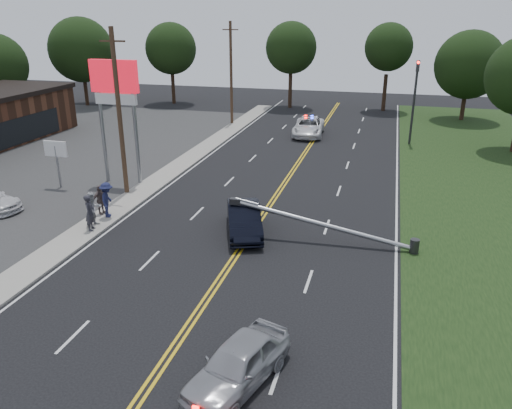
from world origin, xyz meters
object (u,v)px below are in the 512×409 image
(emergency_b, at_px, (308,126))
(waiting_sedan, at_px, (238,364))
(crashed_sedan, at_px, (244,219))
(traffic_signal, at_px, (415,95))
(pylon_sign, at_px, (115,92))
(utility_pole_far, at_px, (231,73))
(bystander_c, at_px, (107,200))
(fallen_streetlight, at_px, (332,227))
(bystander_d, at_px, (100,200))
(utility_pole_mid, at_px, (119,114))
(emergency_a, at_px, (309,127))
(small_sign, at_px, (56,153))
(bystander_a, at_px, (90,213))
(bystander_b, at_px, (93,209))

(emergency_b, bearing_deg, waiting_sedan, -90.35)
(crashed_sedan, bearing_deg, traffic_signal, 48.66)
(pylon_sign, distance_m, waiting_sedan, 21.91)
(traffic_signal, bearing_deg, utility_pole_far, 167.11)
(utility_pole_far, height_order, bystander_c, utility_pole_far)
(fallen_streetlight, height_order, bystander_d, fallen_streetlight)
(utility_pole_far, relative_size, waiting_sedan, 2.38)
(utility_pole_far, xyz_separation_m, emergency_b, (8.26, -2.00, -4.45))
(fallen_streetlight, distance_m, utility_pole_mid, 14.58)
(emergency_a, distance_m, emergency_b, 1.08)
(waiting_sedan, relative_size, emergency_b, 0.96)
(bystander_d, bearing_deg, crashed_sedan, -70.66)
(pylon_sign, bearing_deg, utility_pole_mid, -56.98)
(crashed_sedan, distance_m, emergency_b, 23.90)
(small_sign, distance_m, traffic_signal, 28.72)
(pylon_sign, height_order, bystander_a, pylon_sign)
(fallen_streetlight, bearing_deg, emergency_a, 102.16)
(crashed_sedan, bearing_deg, utility_pole_mid, 136.49)
(emergency_b, relative_size, bystander_b, 2.35)
(fallen_streetlight, distance_m, emergency_a, 23.48)
(utility_pole_far, xyz_separation_m, bystander_b, (0.96, -27.21, -4.04))
(bystander_d, bearing_deg, fallen_streetlight, -70.57)
(utility_pole_far, distance_m, bystander_c, 26.25)
(traffic_signal, distance_m, emergency_b, 10.11)
(bystander_b, bearing_deg, utility_pole_mid, 40.28)
(emergency_b, relative_size, bystander_d, 2.64)
(utility_pole_mid, bearing_deg, emergency_a, 65.99)
(fallen_streetlight, distance_m, waiting_sedan, 10.85)
(waiting_sedan, bearing_deg, bystander_a, 157.89)
(bystander_c, bearing_deg, bystander_d, 46.99)
(traffic_signal, bearing_deg, emergency_b, 167.74)
(pylon_sign, height_order, bystander_d, pylon_sign)
(small_sign, xyz_separation_m, fallen_streetlight, (18.19, -4.00, -1.41))
(small_sign, relative_size, bystander_d, 1.88)
(bystander_b, bearing_deg, emergency_a, 12.66)
(pylon_sign, distance_m, emergency_b, 21.08)
(small_sign, relative_size, utility_pole_far, 0.31)
(small_sign, xyz_separation_m, emergency_a, (13.24, 18.95, -1.54))
(fallen_streetlight, distance_m, bystander_b, 12.49)
(bystander_c, bearing_deg, emergency_b, -36.14)
(small_sign, xyz_separation_m, bystander_c, (5.83, -3.92, -1.23))
(crashed_sedan, xyz_separation_m, emergency_b, (-0.60, 23.90, -0.14))
(utility_pole_far, height_order, waiting_sedan, utility_pole_far)
(traffic_signal, xyz_separation_m, bystander_a, (-16.38, -23.77, -3.13))
(traffic_signal, relative_size, bystander_c, 3.59)
(small_sign, xyz_separation_m, bystander_d, (5.22, -3.65, -1.39))
(pylon_sign, height_order, emergency_b, pylon_sign)
(utility_pole_mid, xyz_separation_m, waiting_sedan, (11.82, -14.74, -4.37))
(emergency_a, bearing_deg, utility_pole_mid, -117.81)
(pylon_sign, xyz_separation_m, crashed_sedan, (10.16, -5.89, -5.23))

